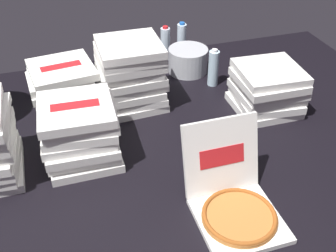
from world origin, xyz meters
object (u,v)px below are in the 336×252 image
pizza_stack_center_near (130,74)px  pizza_stack_right_mid (267,89)px  pizza_stack_left_mid (62,86)px  ice_bucket (188,60)px  water_bottle_1 (182,40)px  pizza_stack_center_far (80,132)px  water_bottle_2 (213,68)px  open_pizza_box (234,201)px  water_bottle_0 (165,44)px

pizza_stack_center_near → pizza_stack_right_mid: 0.80m
pizza_stack_left_mid → ice_bucket: size_ratio=1.51×
water_bottle_1 → ice_bucket: bearing=-99.1°
pizza_stack_right_mid → ice_bucket: size_ratio=1.44×
pizza_stack_right_mid → water_bottle_1: (-0.24, 0.82, -0.01)m
pizza_stack_left_mid → pizza_stack_right_mid: bearing=-19.0°
pizza_stack_center_far → pizza_stack_left_mid: bearing=94.0°
ice_bucket → water_bottle_2: (0.09, -0.22, 0.04)m
pizza_stack_center_near → pizza_stack_right_mid: bearing=-21.6°
pizza_stack_right_mid → pizza_stack_center_far: (-1.09, -0.12, 0.02)m
open_pizza_box → water_bottle_2: open_pizza_box is taller
water_bottle_1 → pizza_stack_center_far: bearing=-132.1°
open_pizza_box → water_bottle_1: bearing=79.4°
pizza_stack_right_mid → water_bottle_1: 0.85m
open_pizza_box → pizza_stack_right_mid: open_pizza_box is taller
water_bottle_0 → water_bottle_1: 0.14m
open_pizza_box → ice_bucket: size_ratio=1.71×
pizza_stack_center_far → pizza_stack_right_mid: bearing=6.3°
pizza_stack_center_near → pizza_stack_right_mid: size_ratio=1.04×
pizza_stack_center_near → pizza_stack_center_far: 0.54m
ice_bucket → water_bottle_0: bearing=112.7°
open_pizza_box → water_bottle_0: (0.15, 1.49, 0.05)m
pizza_stack_center_near → water_bottle_1: (0.50, 0.53, -0.08)m
pizza_stack_center_far → water_bottle_0: (0.72, 0.91, -0.04)m
pizza_stack_right_mid → water_bottle_2: (-0.19, 0.35, -0.01)m
pizza_stack_center_far → water_bottle_1: (0.85, 0.94, -0.04)m
pizza_stack_center_near → water_bottle_1: bearing=46.7°
open_pizza_box → pizza_stack_center_far: size_ratio=1.16×
pizza_stack_right_mid → pizza_stack_left_mid: 1.19m
pizza_stack_left_mid → water_bottle_2: pizza_stack_left_mid is taller
pizza_stack_center_near → water_bottle_1: size_ratio=1.61×
ice_bucket → water_bottle_2: water_bottle_2 is taller
pizza_stack_center_far → ice_bucket: bearing=40.5°
pizza_stack_center_near → water_bottle_2: 0.56m
pizza_stack_left_mid → ice_bucket: (0.84, 0.18, -0.05)m
pizza_stack_center_far → water_bottle_0: pizza_stack_center_far is taller
water_bottle_2 → water_bottle_0: bearing=113.0°
open_pizza_box → pizza_stack_center_near: size_ratio=1.14×
water_bottle_2 → pizza_stack_center_far: bearing=-152.3°
pizza_stack_right_mid → ice_bucket: (-0.28, 0.57, -0.05)m
open_pizza_box → pizza_stack_left_mid: bearing=119.1°
ice_bucket → open_pizza_box: bearing=-100.9°
pizza_stack_center_far → water_bottle_1: bearing=47.9°
pizza_stack_center_far → water_bottle_1: 1.27m
pizza_stack_left_mid → pizza_stack_center_far: (0.04, -0.51, 0.02)m
water_bottle_0 → pizza_stack_center_far: bearing=-128.2°
pizza_stack_center_near → ice_bucket: size_ratio=1.50×
open_pizza_box → pizza_stack_center_near: (-0.21, 0.99, 0.13)m
pizza_stack_center_near → water_bottle_0: pizza_stack_center_near is taller
pizza_stack_right_mid → water_bottle_0: size_ratio=1.54×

